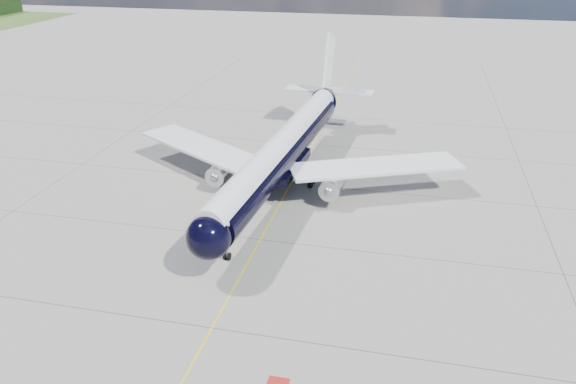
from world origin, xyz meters
name	(u,v)px	position (x,y,z in m)	size (l,w,h in m)	color
ground	(299,169)	(0.00, 30.00, 0.00)	(320.00, 320.00, 0.00)	gray
taxiway_centerline	(291,183)	(0.00, 25.00, 0.00)	(0.16, 160.00, 0.01)	yellow
main_airliner	(285,148)	(-0.77, 25.06, 4.83)	(44.21, 53.94, 15.58)	black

